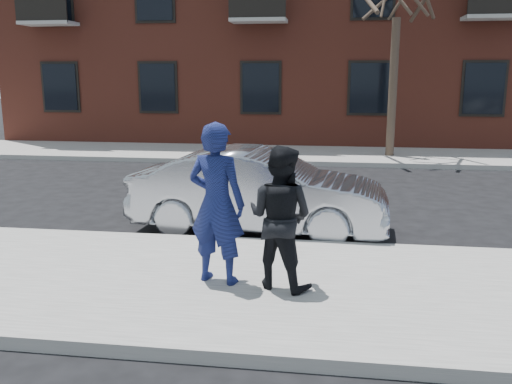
# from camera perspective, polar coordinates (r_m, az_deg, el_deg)

# --- Properties ---
(ground) EXTENTS (100.00, 100.00, 0.00)m
(ground) POSITION_cam_1_polar(r_m,az_deg,el_deg) (7.53, -13.58, -8.89)
(ground) COLOR black
(ground) RESTS_ON ground
(near_sidewalk) EXTENTS (50.00, 3.50, 0.15)m
(near_sidewalk) POSITION_cam_1_polar(r_m,az_deg,el_deg) (7.29, -14.34, -9.03)
(near_sidewalk) COLOR gray
(near_sidewalk) RESTS_ON ground
(near_curb) EXTENTS (50.00, 0.10, 0.15)m
(near_curb) POSITION_cam_1_polar(r_m,az_deg,el_deg) (8.88, -9.96, -4.93)
(near_curb) COLOR #999691
(near_curb) RESTS_ON ground
(far_sidewalk) EXTENTS (50.00, 3.50, 0.15)m
(far_sidewalk) POSITION_cam_1_polar(r_m,az_deg,el_deg) (18.15, -0.54, 4.06)
(far_sidewalk) COLOR gray
(far_sidewalk) RESTS_ON ground
(far_curb) EXTENTS (50.00, 0.10, 0.15)m
(far_curb) POSITION_cam_1_polar(r_m,az_deg,el_deg) (16.39, -1.49, 3.16)
(far_curb) COLOR #999691
(far_curb) RESTS_ON ground
(silver_sedan) EXTENTS (4.45, 1.83, 1.43)m
(silver_sedan) POSITION_cam_1_polar(r_m,az_deg,el_deg) (9.26, 0.36, 0.06)
(silver_sedan) COLOR #999BA3
(silver_sedan) RESTS_ON ground
(man_hoodie) EXTENTS (0.82, 0.63, 1.99)m
(man_hoodie) POSITION_cam_1_polar(r_m,az_deg,el_deg) (6.58, -4.16, -1.23)
(man_hoodie) COLOR navy
(man_hoodie) RESTS_ON near_sidewalk
(man_peacoat) EXTENTS (1.02, 0.92, 1.72)m
(man_peacoat) POSITION_cam_1_polar(r_m,az_deg,el_deg) (6.45, 2.55, -2.70)
(man_peacoat) COLOR black
(man_peacoat) RESTS_ON near_sidewalk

